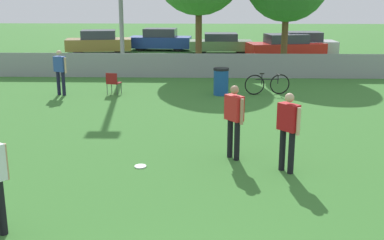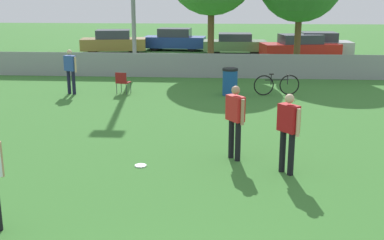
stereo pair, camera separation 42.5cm
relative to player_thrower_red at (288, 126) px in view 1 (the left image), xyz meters
The scene contains 13 objects.
fence_backline 12.09m from the player_thrower_red, 100.48° to the left, with size 23.06×0.07×1.21m.
player_thrower_red is the anchor object (origin of this frame).
player_defender_red 1.35m from the player_thrower_red, 143.03° to the left, with size 0.44×0.52×1.70m.
spectator_in_blue 10.61m from the player_thrower_red, 132.38° to the left, with size 0.55×0.38×1.68m.
frisbee_disc 3.29m from the player_thrower_red, behind, with size 0.26×0.26×0.03m.
folding_chair_sideline 9.62m from the player_thrower_red, 123.03° to the left, with size 0.54×0.54×0.82m.
bicycle_sideline 8.25m from the player_thrower_red, 86.07° to the left, with size 1.72×0.45×0.81m.
trash_bin 8.17m from the player_thrower_red, 98.30° to the left, with size 0.58×0.58×1.01m.
parked_car_tan 22.87m from the player_thrower_red, 112.29° to the left, with size 4.34×2.43×1.46m.
parked_car_blue 23.43m from the player_thrower_red, 102.03° to the left, with size 4.17×1.98×1.46m.
parked_car_olive 21.30m from the player_thrower_red, 92.32° to the left, with size 3.99×1.84×1.28m.
parked_car_red 19.30m from the player_thrower_red, 81.27° to the left, with size 4.71×2.66×1.41m.
parked_car_silver 20.69m from the player_thrower_red, 78.34° to the left, with size 3.97×1.92×1.45m.
Camera 1 is at (0.52, -3.57, 3.65)m, focal length 45.00 mm.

